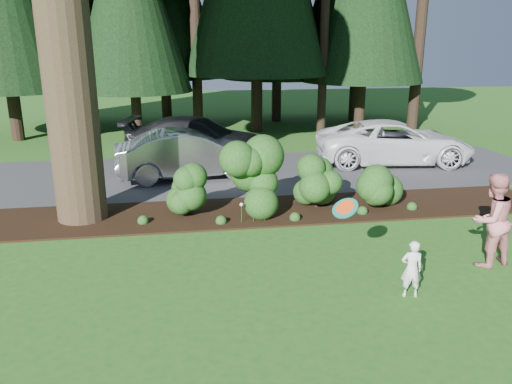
{
  "coord_description": "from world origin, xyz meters",
  "views": [
    {
      "loc": [
        -2.1,
        -9.33,
        4.37
      ],
      "look_at": [
        -0.48,
        0.84,
        1.3
      ],
      "focal_mm": 35.0,
      "sensor_mm": 36.0,
      "label": 1
    }
  ],
  "objects": [
    {
      "name": "ground",
      "position": [
        0.0,
        0.0,
        0.0
      ],
      "size": [
        80.0,
        80.0,
        0.0
      ],
      "primitive_type": "plane",
      "color": "#255F1B",
      "rests_on": "ground"
    },
    {
      "name": "mulch_bed",
      "position": [
        0.0,
        3.25,
        0.03
      ],
      "size": [
        16.0,
        2.5,
        0.05
      ],
      "primitive_type": "cube",
      "color": "black",
      "rests_on": "ground"
    },
    {
      "name": "driveway",
      "position": [
        0.0,
        7.5,
        0.01
      ],
      "size": [
        22.0,
        6.0,
        0.03
      ],
      "primitive_type": "cube",
      "color": "#38383A",
      "rests_on": "ground"
    },
    {
      "name": "shrub_row",
      "position": [
        0.77,
        3.14,
        0.81
      ],
      "size": [
        6.53,
        1.6,
        1.61
      ],
      "color": "#154417",
      "rests_on": "ground"
    },
    {
      "name": "lily_cluster",
      "position": [
        -0.3,
        2.4,
        0.5
      ],
      "size": [
        0.69,
        0.09,
        0.57
      ],
      "color": "#154417",
      "rests_on": "ground"
    },
    {
      "name": "car_silver_wagon",
      "position": [
        -1.73,
        7.08,
        0.83
      ],
      "size": [
        5.04,
        2.28,
        1.6
      ],
      "primitive_type": "imported",
      "rotation": [
        0.0,
        0.0,
        1.69
      ],
      "color": "#AAA9AE",
      "rests_on": "driveway"
    },
    {
      "name": "car_white_suv",
      "position": [
        5.93,
        8.06,
        0.83
      ],
      "size": [
        6.05,
        3.34,
        1.61
      ],
      "primitive_type": "imported",
      "rotation": [
        0.0,
        0.0,
        1.45
      ],
      "color": "white",
      "rests_on": "driveway"
    },
    {
      "name": "car_dark_suv",
      "position": [
        -1.32,
        9.8,
        0.85
      ],
      "size": [
        6.01,
        3.43,
        1.64
      ],
      "primitive_type": "imported",
      "rotation": [
        0.0,
        0.0,
        1.36
      ],
      "color": "black",
      "rests_on": "driveway"
    },
    {
      "name": "child",
      "position": [
        1.9,
        -1.78,
        0.53
      ],
      "size": [
        0.43,
        0.31,
        1.07
      ],
      "primitive_type": "imported",
      "rotation": [
        0.0,
        0.0,
        2.98
      ],
      "color": "white",
      "rests_on": "ground"
    },
    {
      "name": "adult",
      "position": [
        4.06,
        -0.76,
        0.97
      ],
      "size": [
        1.08,
        0.93,
        1.94
      ],
      "primitive_type": "imported",
      "rotation": [
        0.0,
        0.0,
        3.37
      ],
      "color": "red",
      "rests_on": "ground"
    },
    {
      "name": "frisbee",
      "position": [
        0.65,
        -1.67,
        1.7
      ],
      "size": [
        0.47,
        0.45,
        0.36
      ],
      "color": "#167C69",
      "rests_on": "ground"
    }
  ]
}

